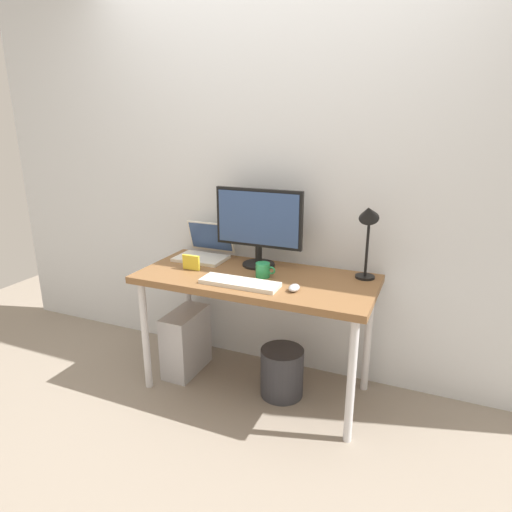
{
  "coord_description": "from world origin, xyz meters",
  "views": [
    {
      "loc": [
        0.93,
        -2.2,
        1.6
      ],
      "look_at": [
        0.0,
        0.0,
        0.86
      ],
      "focal_mm": 30.72,
      "sensor_mm": 36.0,
      "label": 1
    }
  ],
  "objects_px": {
    "mouse": "(294,288)",
    "wastebasket": "(282,372)",
    "coffee_mug": "(263,270)",
    "computer_tower": "(186,341)",
    "desk_lamp": "(368,225)",
    "monitor": "(259,223)",
    "laptop": "(205,249)",
    "photo_frame": "(191,262)",
    "desk": "(256,287)",
    "keyboard": "(240,283)"
  },
  "relations": [
    {
      "from": "desk_lamp",
      "to": "photo_frame",
      "type": "xyz_separation_m",
      "value": [
        -0.98,
        -0.24,
        -0.27
      ]
    },
    {
      "from": "keyboard",
      "to": "mouse",
      "type": "xyz_separation_m",
      "value": [
        0.3,
        0.03,
        0.01
      ]
    },
    {
      "from": "laptop",
      "to": "keyboard",
      "type": "relative_size",
      "value": 0.73
    },
    {
      "from": "mouse",
      "to": "desk_lamp",
      "type": "bearing_deg",
      "value": 45.68
    },
    {
      "from": "coffee_mug",
      "to": "desk_lamp",
      "type": "bearing_deg",
      "value": 18.76
    },
    {
      "from": "mouse",
      "to": "photo_frame",
      "type": "xyz_separation_m",
      "value": [
        -0.67,
        0.08,
        0.03
      ]
    },
    {
      "from": "coffee_mug",
      "to": "computer_tower",
      "type": "xyz_separation_m",
      "value": [
        -0.55,
        0.01,
        -0.58
      ]
    },
    {
      "from": "keyboard",
      "to": "monitor",
      "type": "bearing_deg",
      "value": 95.92
    },
    {
      "from": "computer_tower",
      "to": "wastebasket",
      "type": "bearing_deg",
      "value": -0.91
    },
    {
      "from": "mouse",
      "to": "coffee_mug",
      "type": "height_order",
      "value": "coffee_mug"
    },
    {
      "from": "monitor",
      "to": "desk_lamp",
      "type": "xyz_separation_m",
      "value": [
        0.65,
        0.0,
        0.05
      ]
    },
    {
      "from": "photo_frame",
      "to": "wastebasket",
      "type": "relative_size",
      "value": 0.37
    },
    {
      "from": "desk",
      "to": "monitor",
      "type": "xyz_separation_m",
      "value": [
        -0.06,
        0.18,
        0.34
      ]
    },
    {
      "from": "laptop",
      "to": "wastebasket",
      "type": "bearing_deg",
      "value": -18.06
    },
    {
      "from": "laptop",
      "to": "photo_frame",
      "type": "bearing_deg",
      "value": -79.33
    },
    {
      "from": "keyboard",
      "to": "computer_tower",
      "type": "xyz_separation_m",
      "value": [
        -0.48,
        0.18,
        -0.55
      ]
    },
    {
      "from": "desk",
      "to": "photo_frame",
      "type": "height_order",
      "value": "photo_frame"
    },
    {
      "from": "coffee_mug",
      "to": "computer_tower",
      "type": "distance_m",
      "value": 0.8
    },
    {
      "from": "photo_frame",
      "to": "computer_tower",
      "type": "xyz_separation_m",
      "value": [
        -0.11,
        0.07,
        -0.58
      ]
    },
    {
      "from": "mouse",
      "to": "wastebasket",
      "type": "distance_m",
      "value": 0.64
    },
    {
      "from": "monitor",
      "to": "computer_tower",
      "type": "relative_size",
      "value": 1.31
    },
    {
      "from": "laptop",
      "to": "mouse",
      "type": "bearing_deg",
      "value": -24.95
    },
    {
      "from": "computer_tower",
      "to": "keyboard",
      "type": "bearing_deg",
      "value": -20.49
    },
    {
      "from": "keyboard",
      "to": "coffee_mug",
      "type": "xyz_separation_m",
      "value": [
        0.07,
        0.17,
        0.03
      ]
    },
    {
      "from": "coffee_mug",
      "to": "laptop",
      "type": "bearing_deg",
      "value": 157.44
    },
    {
      "from": "desk",
      "to": "keyboard",
      "type": "height_order",
      "value": "keyboard"
    },
    {
      "from": "keyboard",
      "to": "mouse",
      "type": "height_order",
      "value": "mouse"
    },
    {
      "from": "monitor",
      "to": "photo_frame",
      "type": "distance_m",
      "value": 0.47
    },
    {
      "from": "monitor",
      "to": "wastebasket",
      "type": "height_order",
      "value": "monitor"
    },
    {
      "from": "monitor",
      "to": "coffee_mug",
      "type": "height_order",
      "value": "monitor"
    },
    {
      "from": "monitor",
      "to": "laptop",
      "type": "xyz_separation_m",
      "value": [
        -0.39,
        0.02,
        -0.21
      ]
    },
    {
      "from": "desk_lamp",
      "to": "keyboard",
      "type": "distance_m",
      "value": 0.77
    },
    {
      "from": "monitor",
      "to": "keyboard",
      "type": "bearing_deg",
      "value": -84.08
    },
    {
      "from": "monitor",
      "to": "computer_tower",
      "type": "distance_m",
      "value": 0.94
    },
    {
      "from": "desk_lamp",
      "to": "photo_frame",
      "type": "bearing_deg",
      "value": -166.48
    },
    {
      "from": "photo_frame",
      "to": "wastebasket",
      "type": "distance_m",
      "value": 0.86
    },
    {
      "from": "mouse",
      "to": "coffee_mug",
      "type": "distance_m",
      "value": 0.27
    },
    {
      "from": "desk_lamp",
      "to": "coffee_mug",
      "type": "relative_size",
      "value": 3.82
    },
    {
      "from": "laptop",
      "to": "desk_lamp",
      "type": "bearing_deg",
      "value": -1.09
    },
    {
      "from": "laptop",
      "to": "photo_frame",
      "type": "relative_size",
      "value": 2.91
    },
    {
      "from": "coffee_mug",
      "to": "computer_tower",
      "type": "relative_size",
      "value": 0.28
    },
    {
      "from": "monitor",
      "to": "computer_tower",
      "type": "bearing_deg",
      "value": -159.16
    },
    {
      "from": "keyboard",
      "to": "photo_frame",
      "type": "xyz_separation_m",
      "value": [
        -0.37,
        0.11,
        0.04
      ]
    },
    {
      "from": "laptop",
      "to": "desk_lamp",
      "type": "xyz_separation_m",
      "value": [
        1.03,
        -0.02,
        0.26
      ]
    },
    {
      "from": "keyboard",
      "to": "desk",
      "type": "bearing_deg",
      "value": 82.28
    },
    {
      "from": "desk",
      "to": "desk_lamp",
      "type": "xyz_separation_m",
      "value": [
        0.59,
        0.18,
        0.39
      ]
    },
    {
      "from": "desk_lamp",
      "to": "keyboard",
      "type": "xyz_separation_m",
      "value": [
        -0.61,
        -0.35,
        -0.31
      ]
    },
    {
      "from": "desk",
      "to": "wastebasket",
      "type": "bearing_deg",
      "value": -0.57
    },
    {
      "from": "laptop",
      "to": "mouse",
      "type": "distance_m",
      "value": 0.8
    },
    {
      "from": "monitor",
      "to": "computer_tower",
      "type": "height_order",
      "value": "monitor"
    }
  ]
}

